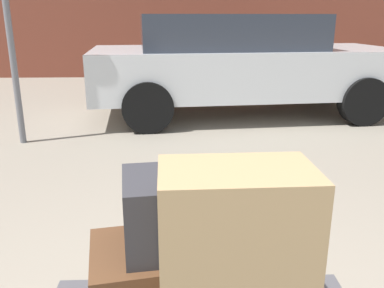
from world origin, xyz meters
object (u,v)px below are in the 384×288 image
Objects in this scene: parked_car at (240,62)px; no_parking_sign at (6,6)px; duffel_bag_brown_center at (194,285)px; bollard_kerb_near at (343,81)px; duffel_bag_charcoal_topmost_pile at (195,209)px.

parked_car is 3.10m from no_parking_sign.
parked_car is at bearing 69.68° from duffel_bag_brown_center.
duffel_bag_brown_center is 0.15× the size of parked_car.
parked_car reaches higher than duffel_bag_brown_center.
bollard_kerb_near is 0.26× the size of no_parking_sign.
parked_car is 7.01× the size of bollard_kerb_near.
parked_car is at bearing -151.59° from bollard_kerb_near.
duffel_bag_charcoal_topmost_pile is at bearing -115.99° from bollard_kerb_near.
duffel_bag_charcoal_topmost_pile is 6.51m from bollard_kerb_near.
no_parking_sign is at bearing 111.05° from duffel_bag_charcoal_topmost_pile.
bollard_kerb_near is at bearing 56.60° from duffel_bag_charcoal_topmost_pile.
parked_car is (0.85, 4.75, 0.25)m from duffel_bag_brown_center.
duffel_bag_brown_center is 1.06× the size of bollard_kerb_near.
duffel_bag_brown_center is 3.98m from no_parking_sign.
duffel_bag_charcoal_topmost_pile is at bearing -10.19° from duffel_bag_brown_center.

